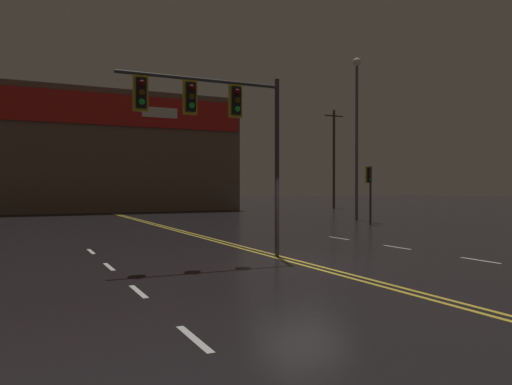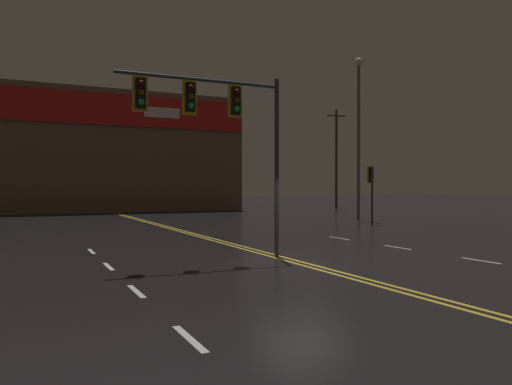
% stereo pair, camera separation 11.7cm
% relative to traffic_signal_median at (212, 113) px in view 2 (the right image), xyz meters
% --- Properties ---
extents(ground_plane, '(200.00, 200.00, 0.00)m').
position_rel_traffic_signal_median_xyz_m(ground_plane, '(2.15, -1.53, -4.37)').
color(ground_plane, black).
extents(road_markings, '(15.07, 60.00, 0.01)m').
position_rel_traffic_signal_median_xyz_m(road_markings, '(3.15, -2.89, -4.36)').
color(road_markings, gold).
rests_on(road_markings, ground).
extents(traffic_signal_median, '(5.04, 0.36, 5.55)m').
position_rel_traffic_signal_median_xyz_m(traffic_signal_median, '(0.00, 0.00, 0.00)').
color(traffic_signal_median, '#38383D').
rests_on(traffic_signal_median, ground).
extents(traffic_signal_corner_northeast, '(0.42, 0.36, 3.42)m').
position_rel_traffic_signal_median_xyz_m(traffic_signal_corner_northeast, '(13.52, 9.72, -1.86)').
color(traffic_signal_corner_northeast, '#38383D').
rests_on(traffic_signal_corner_northeast, ground).
extents(streetlight_near_right, '(0.56, 0.56, 10.84)m').
position_rel_traffic_signal_median_xyz_m(streetlight_near_right, '(15.40, 13.40, 2.42)').
color(streetlight_near_right, '#59595E').
rests_on(streetlight_near_right, ground).
extents(building_backdrop, '(24.27, 10.23, 10.72)m').
position_rel_traffic_signal_median_xyz_m(building_backdrop, '(2.15, 35.15, 1.01)').
color(building_backdrop, brown).
rests_on(building_backdrop, ground).
extents(utility_pole_row, '(46.02, 0.26, 11.38)m').
position_rel_traffic_signal_median_xyz_m(utility_pole_row, '(1.66, 29.47, 1.25)').
color(utility_pole_row, '#4C3828').
rests_on(utility_pole_row, ground).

